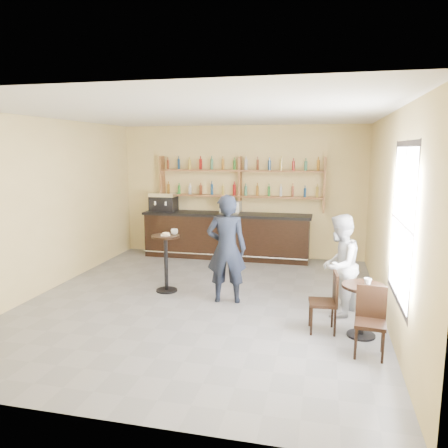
% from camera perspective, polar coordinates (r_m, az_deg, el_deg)
% --- Properties ---
extents(floor, '(7.00, 7.00, 0.00)m').
position_cam_1_polar(floor, '(7.78, -2.82, -10.04)').
color(floor, slate).
rests_on(floor, ground).
extents(ceiling, '(7.00, 7.00, 0.00)m').
position_cam_1_polar(ceiling, '(7.34, -3.03, 14.17)').
color(ceiling, white).
rests_on(ceiling, wall_back).
extents(wall_back, '(7.00, 0.00, 7.00)m').
position_cam_1_polar(wall_back, '(10.78, 2.23, 4.25)').
color(wall_back, '#E2C780').
rests_on(wall_back, floor).
extents(wall_front, '(7.00, 0.00, 7.00)m').
position_cam_1_polar(wall_front, '(4.20, -16.25, -4.87)').
color(wall_front, '#E2C780').
rests_on(wall_front, floor).
extents(wall_left, '(0.00, 7.00, 7.00)m').
position_cam_1_polar(wall_left, '(8.71, -22.28, 2.21)').
color(wall_left, '#E2C780').
rests_on(wall_left, floor).
extents(wall_right, '(0.00, 7.00, 7.00)m').
position_cam_1_polar(wall_right, '(7.17, 20.78, 0.84)').
color(wall_right, '#E2C780').
rests_on(wall_right, floor).
extents(window_pane, '(0.00, 2.00, 2.00)m').
position_cam_1_polar(window_pane, '(5.99, 22.25, 0.06)').
color(window_pane, white).
rests_on(window_pane, wall_right).
extents(window_frame, '(0.04, 1.70, 2.10)m').
position_cam_1_polar(window_frame, '(5.98, 22.19, 0.06)').
color(window_frame, black).
rests_on(window_frame, wall_right).
extents(shelf_unit, '(4.00, 0.26, 1.40)m').
position_cam_1_polar(shelf_unit, '(10.63, 2.11, 5.31)').
color(shelf_unit, brown).
rests_on(shelf_unit, wall_back).
extents(liquor_bottles, '(3.68, 0.10, 1.00)m').
position_cam_1_polar(liquor_bottles, '(10.62, 2.11, 6.22)').
color(liquor_bottles, '#8C5919').
rests_on(liquor_bottles, shelf_unit).
extents(bar_counter, '(4.08, 0.80, 1.10)m').
position_cam_1_polar(bar_counter, '(10.65, 0.30, -1.51)').
color(bar_counter, black).
rests_on(bar_counter, floor).
extents(espresso_machine, '(0.66, 0.44, 0.46)m').
position_cam_1_polar(espresso_machine, '(10.99, -7.90, 2.87)').
color(espresso_machine, black).
rests_on(espresso_machine, bar_counter).
extents(pastry_case, '(0.52, 0.44, 0.29)m').
position_cam_1_polar(pastry_case, '(10.51, 0.90, 2.20)').
color(pastry_case, silver).
rests_on(pastry_case, bar_counter).
extents(pedestal_table, '(0.67, 0.67, 1.07)m').
position_cam_1_polar(pedestal_table, '(8.22, -7.58, -5.13)').
color(pedestal_table, black).
rests_on(pedestal_table, floor).
extents(napkin, '(0.22, 0.22, 0.00)m').
position_cam_1_polar(napkin, '(8.10, -7.66, -1.45)').
color(napkin, white).
rests_on(napkin, pedestal_table).
extents(donut, '(0.17, 0.17, 0.05)m').
position_cam_1_polar(donut, '(8.08, -7.63, -1.28)').
color(donut, '#D2934D').
rests_on(donut, napkin).
extents(cup_pedestal, '(0.16, 0.16, 0.10)m').
position_cam_1_polar(cup_pedestal, '(8.13, -6.50, -1.02)').
color(cup_pedestal, white).
rests_on(cup_pedestal, pedestal_table).
extents(man_main, '(0.75, 0.56, 1.88)m').
position_cam_1_polar(man_main, '(7.51, 0.33, -3.27)').
color(man_main, black).
rests_on(man_main, floor).
extents(cafe_table, '(0.79, 0.79, 0.76)m').
position_cam_1_polar(cafe_table, '(6.58, 17.61, -10.74)').
color(cafe_table, black).
rests_on(cafe_table, floor).
extents(cup_cafe, '(0.13, 0.13, 0.10)m').
position_cam_1_polar(cup_cafe, '(6.45, 18.26, -7.17)').
color(cup_cafe, white).
rests_on(cup_cafe, cafe_table).
extents(chair_west, '(0.42, 0.42, 0.89)m').
position_cam_1_polar(chair_west, '(6.58, 12.76, -9.91)').
color(chair_west, black).
rests_on(chair_west, floor).
extents(chair_south, '(0.42, 0.42, 0.89)m').
position_cam_1_polar(chair_south, '(6.00, 18.56, -12.15)').
color(chair_south, black).
rests_on(chair_south, floor).
extents(patron_second, '(0.86, 0.96, 1.63)m').
position_cam_1_polar(patron_second, '(7.18, 14.82, -5.23)').
color(patron_second, '#AEAEB4').
rests_on(patron_second, floor).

